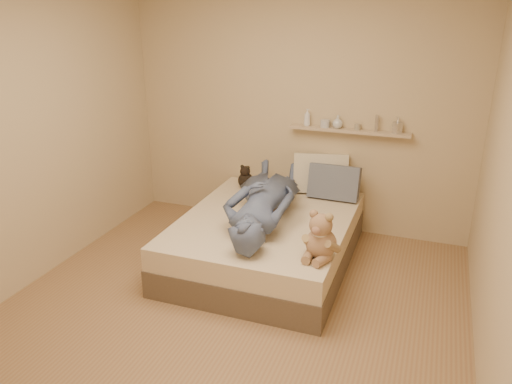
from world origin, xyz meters
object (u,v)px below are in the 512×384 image
at_px(bed, 266,240).
at_px(teddy_bear, 320,239).
at_px(person, 263,199).
at_px(dark_plush, 245,178).
at_px(game_console, 245,229).
at_px(pillow_cream, 321,173).
at_px(wall_shelf, 349,131).
at_px(pillow_grey, 334,182).

distance_m(bed, teddy_bear, 0.95).
bearing_deg(person, bed, -118.72).
xyz_separation_m(teddy_bear, dark_plush, (-1.10, 1.26, -0.05)).
distance_m(game_console, person, 0.55).
distance_m(game_console, dark_plush, 1.35).
bearing_deg(pillow_cream, bed, -109.93).
bearing_deg(wall_shelf, teddy_bear, -86.73).
distance_m(bed, person, 0.43).
bearing_deg(game_console, pillow_cream, 79.03).
distance_m(game_console, teddy_bear, 0.61).
distance_m(teddy_bear, dark_plush, 1.67).
bearing_deg(person, game_console, 86.49).
height_order(pillow_cream, pillow_grey, pillow_cream).
relative_size(bed, dark_plush, 7.59).
xyz_separation_m(bed, person, (-0.02, -0.05, 0.42)).
xyz_separation_m(pillow_cream, wall_shelf, (0.25, 0.08, 0.45)).
relative_size(dark_plush, pillow_grey, 0.50).
distance_m(game_console, pillow_cream, 1.45).
bearing_deg(bed, game_console, -87.59).
relative_size(game_console, pillow_grey, 0.36).
bearing_deg(pillow_grey, pillow_cream, 140.75).
distance_m(teddy_bear, person, 0.85).
height_order(teddy_bear, person, same).
bearing_deg(dark_plush, wall_shelf, 13.35).
bearing_deg(pillow_grey, person, -123.60).
relative_size(bed, pillow_grey, 3.80).
bearing_deg(pillow_grey, bed, -124.39).
bearing_deg(pillow_grey, game_console, -109.21).
bearing_deg(dark_plush, pillow_grey, 1.35).
distance_m(teddy_bear, pillow_cream, 1.46).
xyz_separation_m(dark_plush, wall_shelf, (1.02, 0.24, 0.54)).
distance_m(game_console, wall_shelf, 1.67).
xyz_separation_m(game_console, teddy_bear, (0.61, 0.00, 0.01)).
bearing_deg(game_console, pillow_grey, 70.79).
height_order(dark_plush, pillow_grey, pillow_grey).
height_order(pillow_grey, person, person).
distance_m(bed, pillow_cream, 0.98).
distance_m(dark_plush, pillow_cream, 0.79).
height_order(teddy_bear, pillow_cream, pillow_cream).
distance_m(pillow_cream, wall_shelf, 0.52).
height_order(game_console, pillow_cream, pillow_cream).
xyz_separation_m(teddy_bear, pillow_cream, (-0.33, 1.42, 0.04)).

